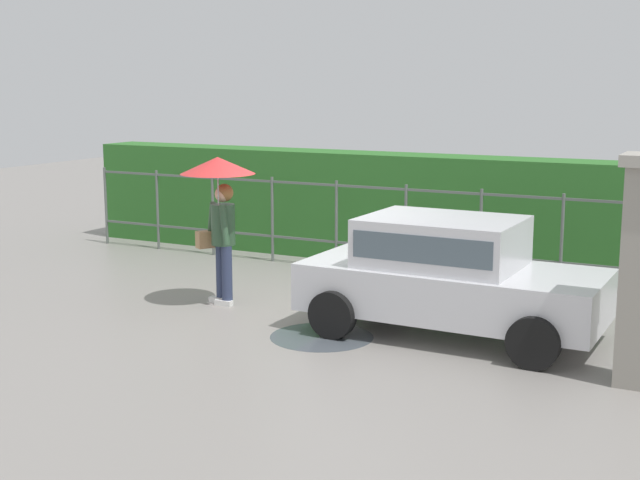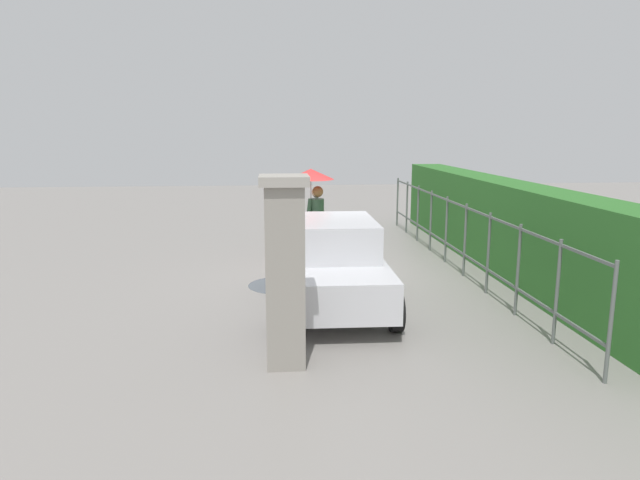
% 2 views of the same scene
% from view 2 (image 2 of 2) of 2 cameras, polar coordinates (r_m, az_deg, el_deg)
% --- Properties ---
extents(ground_plane, '(40.00, 40.00, 0.00)m').
position_cam_2_polar(ground_plane, '(11.31, 1.48, -4.04)').
color(ground_plane, gray).
extents(car, '(3.76, 1.91, 1.48)m').
position_cam_2_polar(car, '(9.48, 1.22, -2.00)').
color(car, silver).
rests_on(car, ground).
extents(pedestrian, '(1.04, 1.04, 2.11)m').
position_cam_2_polar(pedestrian, '(12.62, -0.71, 5.01)').
color(pedestrian, '#2D3856').
rests_on(pedestrian, ground).
extents(gate_pillar, '(0.60, 0.60, 2.42)m').
position_cam_2_polar(gate_pillar, '(6.98, -3.59, -3.11)').
color(gate_pillar, gray).
rests_on(gate_pillar, ground).
extents(fence_section, '(11.35, 0.05, 1.50)m').
position_cam_2_polar(fence_section, '(12.36, 13.61, 0.89)').
color(fence_section, '#59605B').
rests_on(fence_section, ground).
extents(hedge_row, '(12.30, 0.90, 1.90)m').
position_cam_2_polar(hedge_row, '(12.70, 17.95, 1.48)').
color(hedge_row, '#2D6B28').
rests_on(hedge_row, ground).
extents(puddle_near, '(1.30, 1.30, 0.00)m').
position_cam_2_polar(puddle_near, '(10.93, -3.93, -4.59)').
color(puddle_near, '#4C545B').
rests_on(puddle_near, ground).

